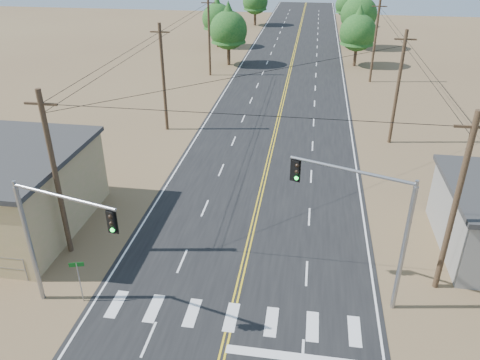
# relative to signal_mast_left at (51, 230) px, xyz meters

# --- Properties ---
(road) EXTENTS (15.00, 200.00, 0.02)m
(road) POSITION_rel_signal_mast_left_xyz_m (8.40, 22.53, -4.68)
(road) COLOR black
(road) RESTS_ON ground
(utility_pole_left_near) EXTENTS (1.80, 0.30, 10.00)m
(utility_pole_left_near) POSITION_rel_signal_mast_left_xyz_m (-2.10, 4.53, 0.43)
(utility_pole_left_near) COLOR #4C3826
(utility_pole_left_near) RESTS_ON ground
(utility_pole_left_mid) EXTENTS (1.80, 0.30, 10.00)m
(utility_pole_left_mid) POSITION_rel_signal_mast_left_xyz_m (-2.10, 24.53, 0.43)
(utility_pole_left_mid) COLOR #4C3826
(utility_pole_left_mid) RESTS_ON ground
(utility_pole_left_far) EXTENTS (1.80, 0.30, 10.00)m
(utility_pole_left_far) POSITION_rel_signal_mast_left_xyz_m (-2.10, 44.53, 0.43)
(utility_pole_left_far) COLOR #4C3826
(utility_pole_left_far) RESTS_ON ground
(utility_pole_right_near) EXTENTS (1.80, 0.30, 10.00)m
(utility_pole_right_near) POSITION_rel_signal_mast_left_xyz_m (18.90, 4.53, 0.43)
(utility_pole_right_near) COLOR #4C3826
(utility_pole_right_near) RESTS_ON ground
(utility_pole_right_mid) EXTENTS (1.80, 0.30, 10.00)m
(utility_pole_right_mid) POSITION_rel_signal_mast_left_xyz_m (18.90, 24.53, 0.43)
(utility_pole_right_mid) COLOR #4C3826
(utility_pole_right_mid) RESTS_ON ground
(utility_pole_right_far) EXTENTS (1.80, 0.30, 10.00)m
(utility_pole_right_far) POSITION_rel_signal_mast_left_xyz_m (18.90, 44.53, 0.43)
(utility_pole_right_far) COLOR #4C3826
(utility_pole_right_far) RESTS_ON ground
(signal_mast_left) EXTENTS (5.56, 1.70, 6.93)m
(signal_mast_left) POSITION_rel_signal_mast_left_xyz_m (0.00, 0.00, 0.00)
(signal_mast_left) COLOR gray
(signal_mast_left) RESTS_ON ground
(signal_mast_right) EXTENTS (5.79, 2.23, 7.32)m
(signal_mast_right) POSITION_rel_signal_mast_left_xyz_m (14.75, 3.11, 0.27)
(signal_mast_right) COLOR gray
(signal_mast_right) RESTS_ON ground
(street_sign) EXTENTS (0.71, 0.24, 2.47)m
(street_sign) POSITION_rel_signal_mast_left_xyz_m (0.60, 0.53, -3.03)
(street_sign) COLOR gray
(street_sign) RESTS_ON ground
(tree_left_near) EXTENTS (5.31, 5.31, 8.85)m
(tree_left_near) POSITION_rel_signal_mast_left_xyz_m (-0.60, 50.41, 0.72)
(tree_left_near) COLOR #3F2D1E
(tree_left_near) RESTS_ON ground
(tree_left_mid) EXTENTS (4.95, 4.95, 8.25)m
(tree_left_mid) POSITION_rel_signal_mast_left_xyz_m (-4.58, 62.14, 0.36)
(tree_left_mid) COLOR #3F2D1E
(tree_left_mid) RESTS_ON ground
(tree_right_near) EXTENTS (5.08, 5.08, 8.46)m
(tree_right_near) POSITION_rel_signal_mast_left_xyz_m (17.40, 52.58, 0.49)
(tree_right_near) COLOR #3F2D1E
(tree_right_near) RESTS_ON ground
(tree_right_mid) EXTENTS (5.81, 5.81, 9.68)m
(tree_right_mid) POSITION_rel_signal_mast_left_xyz_m (18.23, 64.55, 1.23)
(tree_right_mid) COLOR #3F2D1E
(tree_right_mid) RESTS_ON ground
(tree_right_far) EXTENTS (4.54, 4.54, 7.57)m
(tree_right_far) POSITION_rel_signal_mast_left_xyz_m (17.40, 85.39, -0.06)
(tree_right_far) COLOR #3F2D1E
(tree_right_far) RESTS_ON ground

